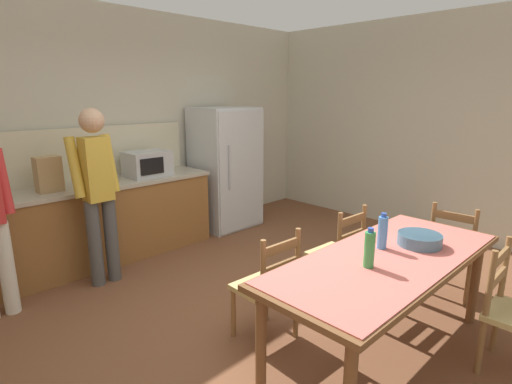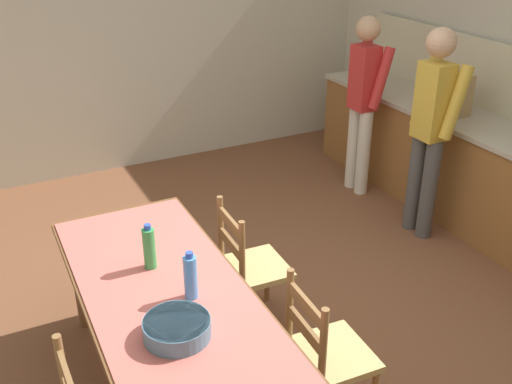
{
  "view_description": "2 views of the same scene",
  "coord_description": "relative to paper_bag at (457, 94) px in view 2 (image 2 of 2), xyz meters",
  "views": [
    {
      "loc": [
        -2.25,
        -2.09,
        1.89
      ],
      "look_at": [
        -0.14,
        0.03,
        1.15
      ],
      "focal_mm": 28.0,
      "sensor_mm": 36.0,
      "label": 1
    },
    {
      "loc": [
        2.76,
        -1.63,
        2.63
      ],
      "look_at": [
        -0.25,
        -0.11,
        0.96
      ],
      "focal_mm": 42.0,
      "sensor_mm": 36.0,
      "label": 2
    }
  ],
  "objects": [
    {
      "name": "bottle_near_centre",
      "position": [
        0.93,
        -3.09,
        -0.19
      ],
      "size": [
        0.07,
        0.07,
        0.27
      ],
      "color": "green",
      "rests_on": "dining_table"
    },
    {
      "name": "person_at_sink",
      "position": [
        -0.66,
        -0.49,
        -0.14
      ],
      "size": [
        0.43,
        0.29,
        1.69
      ],
      "rotation": [
        0.0,
        0.0,
        1.57
      ],
      "color": "silver",
      "rests_on": "ground"
    },
    {
      "name": "serving_bowl",
      "position": [
        1.55,
        -3.16,
        -0.27
      ],
      "size": [
        0.32,
        0.32,
        0.09
      ],
      "color": "slate",
      "rests_on": "dining_table"
    },
    {
      "name": "counter_splashback",
      "position": [
        0.1,
        0.34,
        0.12
      ],
      "size": [
        3.41,
        0.03,
        0.6
      ],
      "primitive_type": "cube",
      "color": "beige",
      "rests_on": "kitchen_counter"
    },
    {
      "name": "bottle_off_centre",
      "position": [
        1.3,
        -2.99,
        -0.19
      ],
      "size": [
        0.07,
        0.07,
        0.27
      ],
      "color": "#4C8ED6",
      "rests_on": "dining_table"
    },
    {
      "name": "paper_bag",
      "position": [
        0.0,
        0.0,
        0.0
      ],
      "size": [
        0.24,
        0.16,
        0.36
      ],
      "primitive_type": "cube",
      "color": "tan",
      "rests_on": "kitchen_counter"
    },
    {
      "name": "chair_side_far_left",
      "position": [
        0.74,
        -2.37,
        -0.65
      ],
      "size": [
        0.44,
        0.42,
        0.91
      ],
      "rotation": [
        0.0,
        0.0,
        3.1
      ],
      "color": "olive",
      "rests_on": "ground"
    },
    {
      "name": "chair_side_far_right",
      "position": [
        1.67,
        -2.38,
        -0.65
      ],
      "size": [
        0.44,
        0.42,
        0.91
      ],
      "rotation": [
        0.0,
        0.0,
        3.09
      ],
      "color": "olive",
      "rests_on": "ground"
    },
    {
      "name": "person_at_counter",
      "position": [
        0.27,
        -0.51,
        -0.11
      ],
      "size": [
        0.44,
        0.3,
        1.76
      ],
      "rotation": [
        0.0,
        0.0,
        1.57
      ],
      "color": "#4C4C4C",
      "rests_on": "ground"
    },
    {
      "name": "ground_plane",
      "position": [
        0.95,
        -2.2,
        -1.1
      ],
      "size": [
        8.32,
        8.32,
        0.0
      ],
      "primitive_type": "plane",
      "color": "brown"
    },
    {
      "name": "dining_table",
      "position": [
        1.19,
        -3.09,
        -0.4
      ],
      "size": [
        2.08,
        0.87,
        0.78
      ],
      "rotation": [
        0.0,
        0.0,
        -0.01
      ],
      "color": "brown",
      "rests_on": "ground"
    },
    {
      "name": "kitchen_counter",
      "position": [
        0.1,
        0.03,
        -0.64
      ],
      "size": [
        3.45,
        0.66,
        0.92
      ],
      "color": "brown",
      "rests_on": "ground"
    },
    {
      "name": "wall_left",
      "position": [
        -2.31,
        -2.2,
        0.35
      ],
      "size": [
        0.12,
        5.2,
        2.9
      ],
      "primitive_type": "cube",
      "color": "beige",
      "rests_on": "ground"
    }
  ]
}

